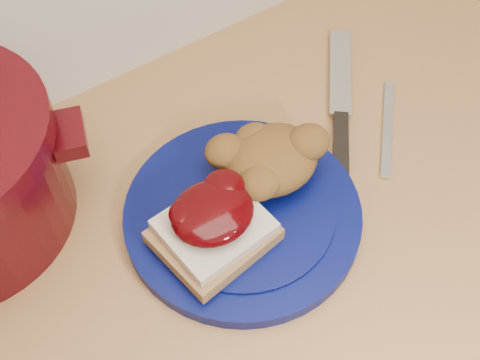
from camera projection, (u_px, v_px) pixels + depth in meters
base_cabinet at (241, 347)px, 1.13m from camera, size 4.00×0.60×0.86m
plate at (243, 214)px, 0.74m from camera, size 0.30×0.30×0.02m
sandwich at (213, 225)px, 0.68m from camera, size 0.14×0.12×0.06m
stuffing_mound at (272, 159)px, 0.73m from camera, size 0.12×0.11×0.06m
chef_knife at (341, 123)px, 0.82m from camera, size 0.20×0.23×0.02m
butter_knife at (388, 127)px, 0.83m from camera, size 0.13×0.13×0.00m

